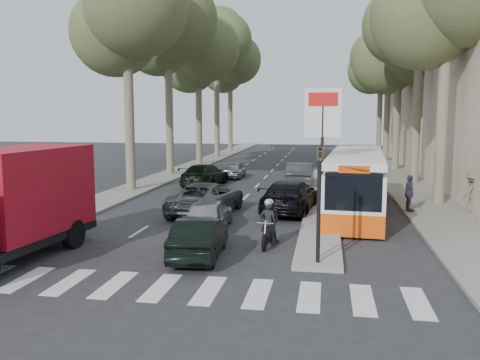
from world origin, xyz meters
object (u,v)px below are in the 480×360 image
object	(u,v)px
silver_hatchback	(209,214)
motorcycle	(269,224)
red_truck	(8,202)
dark_hatchback	(200,237)
city_bus	(356,181)

from	to	relation	value
silver_hatchback	motorcycle	size ratio (longest dim) A/B	1.91
red_truck	dark_hatchback	bearing A→B (deg)	18.30
city_bus	motorcycle	xyz separation A→B (m)	(-3.29, -6.43, -0.73)
red_truck	silver_hatchback	bearing A→B (deg)	50.47
silver_hatchback	city_bus	bearing A→B (deg)	-144.73
silver_hatchback	dark_hatchback	distance (m)	3.89
dark_hatchback	motorcycle	bearing A→B (deg)	-140.21
silver_hatchback	dark_hatchback	bearing A→B (deg)	96.85
dark_hatchback	red_truck	distance (m)	6.04
silver_hatchback	motorcycle	distance (m)	3.25
dark_hatchback	motorcycle	xyz separation A→B (m)	(2.01, 1.90, 0.12)
city_bus	motorcycle	size ratio (longest dim) A/B	5.54
silver_hatchback	motorcycle	bearing A→B (deg)	141.44
red_truck	city_bus	xyz separation A→B (m)	(11.08, 9.62, -0.36)
dark_hatchback	city_bus	world-z (taller)	city_bus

